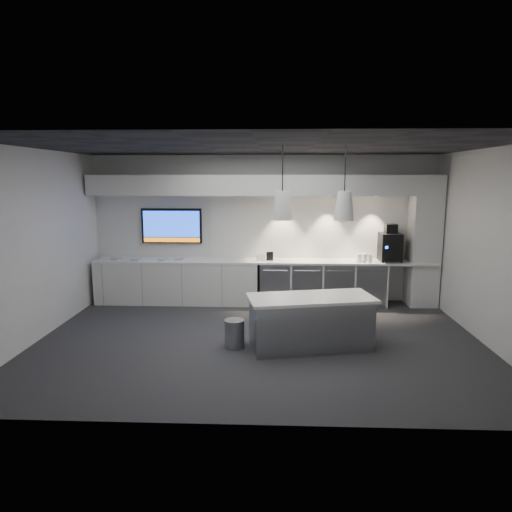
{
  "coord_description": "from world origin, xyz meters",
  "views": [
    {
      "loc": [
        0.24,
        -6.89,
        2.56
      ],
      "look_at": [
        -0.09,
        1.1,
        1.17
      ],
      "focal_mm": 32.0,
      "sensor_mm": 36.0,
      "label": 1
    }
  ],
  "objects_px": {
    "island": "(311,322)",
    "coffee_machine": "(390,246)",
    "bin": "(234,333)",
    "wall_tv": "(172,226)"
  },
  "relations": [
    {
      "from": "wall_tv",
      "to": "island",
      "type": "xyz_separation_m",
      "value": [
        2.69,
        -2.69,
        -1.16
      ]
    },
    {
      "from": "coffee_machine",
      "to": "island",
      "type": "bearing_deg",
      "value": -125.49
    },
    {
      "from": "island",
      "to": "coffee_machine",
      "type": "height_order",
      "value": "coffee_machine"
    },
    {
      "from": "island",
      "to": "bin",
      "type": "relative_size",
      "value": 4.66
    },
    {
      "from": "coffee_machine",
      "to": "wall_tv",
      "type": "bearing_deg",
      "value": 176.91
    },
    {
      "from": "bin",
      "to": "coffee_machine",
      "type": "xyz_separation_m",
      "value": [
        2.9,
        2.49,
        0.99
      ]
    },
    {
      "from": "island",
      "to": "bin",
      "type": "distance_m",
      "value": 1.17
    },
    {
      "from": "wall_tv",
      "to": "island",
      "type": "height_order",
      "value": "wall_tv"
    },
    {
      "from": "island",
      "to": "bin",
      "type": "height_order",
      "value": "island"
    },
    {
      "from": "island",
      "to": "wall_tv",
      "type": "bearing_deg",
      "value": 123.39
    }
  ]
}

